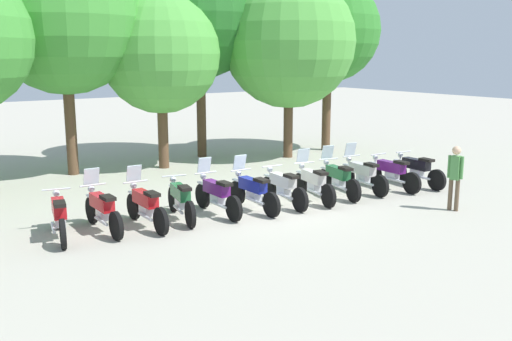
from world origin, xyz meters
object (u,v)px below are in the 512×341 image
Objects in this scene: motorcycle_0 at (59,216)px; tree_4 at (199,15)px; motorcycle_9 at (362,174)px; tree_3 at (161,54)px; motorcycle_2 at (145,205)px; tree_2 at (64,18)px; motorcycle_6 at (283,187)px; motorcycle_3 at (181,199)px; person_0 at (455,173)px; tree_5 at (289,42)px; motorcycle_10 at (391,172)px; tree_6 at (328,31)px; motorcycle_7 at (313,182)px; motorcycle_1 at (102,209)px; motorcycle_11 at (416,169)px; motorcycle_5 at (253,191)px; motorcycle_4 at (217,194)px; motorcycle_8 at (338,178)px.

tree_4 is at bearing -34.60° from motorcycle_0.
motorcycle_9 is 0.36× the size of tree_3.
tree_2 reaches higher than motorcycle_2.
motorcycle_9 is at bearing -86.34° from motorcycle_6.
person_0 reaches higher than motorcycle_3.
tree_4 is at bearing 143.38° from tree_5.
person_0 is at bearing 170.12° from motorcycle_10.
motorcycle_2 is 0.31× the size of tree_6.
motorcycle_9 is at bearing -100.58° from person_0.
motorcycle_0 is at bearing 95.33° from motorcycle_7.
motorcycle_6 is 0.96m from motorcycle_7.
tree_4 is at bearing -37.23° from motorcycle_2.
motorcycle_1 is at bearing -42.05° from person_0.
motorcycle_11 is 2.91m from person_0.
motorcycle_2 reaches higher than motorcycle_6.
tree_3 is (3.01, -0.69, -1.13)m from tree_2.
motorcycle_7 is (0.96, -0.10, 0.01)m from motorcycle_6.
tree_5 reaches higher than tree_3.
motorcycle_9 is 7.19m from tree_5.
motorcycle_7 is at bearing 87.10° from motorcycle_10.
motorcycle_10 is (8.58, -0.82, -0.01)m from motorcycle_1.
motorcycle_0 is 1.29× the size of person_0.
motorcycle_7 is at bearing -94.04° from motorcycle_5.
motorcycle_11 is at bearing -88.22° from tree_5.
motorcycle_0 is 5.74m from motorcycle_6.
person_0 is 10.54m from tree_3.
motorcycle_2 is at bearing 96.45° from motorcycle_7.
tree_2 is (-3.37, 7.20, 4.59)m from motorcycle_6.
motorcycle_1 reaches higher than motorcycle_3.
motorcycle_6 is at bearing -96.98° from motorcycle_4.
motorcycle_5 reaches higher than motorcycle_10.
tree_2 is 10.37m from tree_6.
motorcycle_5 is at bearing -97.39° from motorcycle_1.
motorcycle_1 is 1.30× the size of person_0.
motorcycle_7 reaches higher than motorcycle_3.
tree_3 is at bearing -30.00° from motorcycle_0.
motorcycle_5 is 1.01× the size of motorcycle_7.
motorcycle_4 is (0.95, -0.11, 0.01)m from motorcycle_3.
tree_4 reaches higher than motorcycle_9.
motorcycle_2 is 1.91m from motorcycle_4.
motorcycle_0 is 0.95m from motorcycle_1.
motorcycle_0 is at bearing -153.31° from tree_5.
tree_4 reaches higher than tree_5.
motorcycle_10 is 9.62m from tree_4.
motorcycle_8 reaches higher than motorcycle_6.
motorcycle_10 is 7.24m from tree_5.
motorcycle_3 is 0.31× the size of tree_5.
tree_6 is at bearing -15.14° from motorcycle_11.
motorcycle_9 is 0.31× the size of tree_6.
motorcycle_7 is at bearing -90.91° from motorcycle_6.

